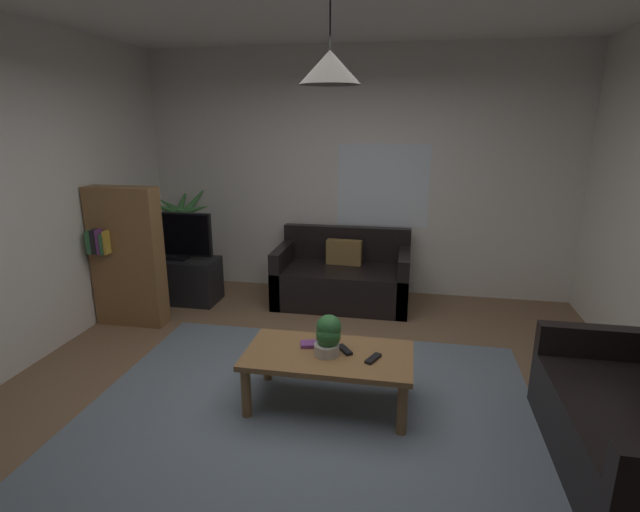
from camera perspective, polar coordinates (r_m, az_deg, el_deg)
floor at (r=3.75m, az=-0.89°, el=-17.08°), size 4.95×5.09×0.02m
rug at (r=3.58m, az=-1.57°, el=-18.60°), size 3.22×2.80×0.01m
wall_back at (r=5.72m, az=4.28°, el=9.58°), size 5.07×0.06×2.81m
window_pane at (r=5.68m, az=7.42°, el=8.19°), size 1.04×0.01×0.95m
couch_under_window at (r=5.50m, az=2.67°, el=-2.73°), size 1.48×0.80×0.82m
coffee_table at (r=3.56m, az=0.99°, el=-12.17°), size 1.20×0.63×0.41m
book_on_table_0 at (r=3.63m, az=-1.05°, el=-10.31°), size 0.17×0.14×0.03m
remote_on_table_0 at (r=3.46m, az=6.28°, el=-11.88°), size 0.11×0.17×0.02m
remote_on_table_1 at (r=3.56m, az=2.92°, el=-10.94°), size 0.13×0.16×0.02m
potted_plant_on_table at (r=3.47m, az=0.97°, el=-9.21°), size 0.19×0.20×0.29m
tv_stand at (r=5.79m, az=-16.21°, el=-2.69°), size 0.90×0.44×0.50m
tv at (r=5.63m, az=-16.72°, el=2.32°), size 0.86×0.16×0.54m
potted_palm_corner at (r=6.12m, az=-15.62°, el=1.38°), size 0.72×0.88×1.28m
bookshelf_corner at (r=5.18m, az=-21.77°, el=-0.08°), size 0.70×0.31×1.40m
pendant_lamp at (r=3.16m, az=1.18°, el=21.30°), size 0.38×0.38×0.59m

